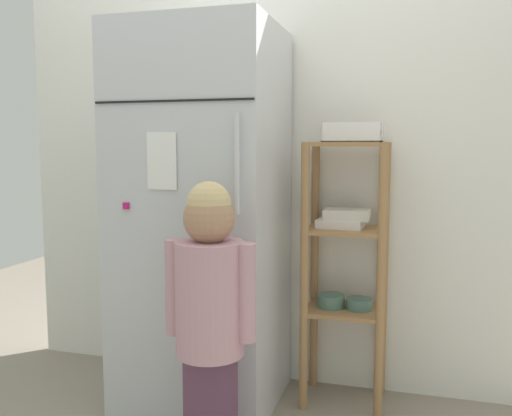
{
  "coord_description": "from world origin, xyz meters",
  "views": [
    {
      "loc": [
        0.63,
        -2.17,
        1.13
      ],
      "look_at": [
        -0.0,
        0.02,
        0.87
      ],
      "focal_mm": 38.36,
      "sensor_mm": 36.0,
      "label": 1
    }
  ],
  "objects_px": {
    "child_standing": "(210,297)",
    "pantry_shelf_unit": "(345,253)",
    "fruit_bin": "(358,133)",
    "refrigerator": "(203,220)"
  },
  "relations": [
    {
      "from": "child_standing",
      "to": "pantry_shelf_unit",
      "type": "distance_m",
      "value": 0.74
    },
    {
      "from": "child_standing",
      "to": "pantry_shelf_unit",
      "type": "xyz_separation_m",
      "value": [
        0.38,
        0.63,
        0.05
      ]
    },
    {
      "from": "child_standing",
      "to": "fruit_bin",
      "type": "bearing_deg",
      "value": 56.68
    },
    {
      "from": "fruit_bin",
      "to": "child_standing",
      "type": "bearing_deg",
      "value": -123.32
    },
    {
      "from": "child_standing",
      "to": "fruit_bin",
      "type": "relative_size",
      "value": 4.08
    },
    {
      "from": "refrigerator",
      "to": "pantry_shelf_unit",
      "type": "distance_m",
      "value": 0.64
    },
    {
      "from": "pantry_shelf_unit",
      "to": "refrigerator",
      "type": "bearing_deg",
      "value": -165.29
    },
    {
      "from": "refrigerator",
      "to": "pantry_shelf_unit",
      "type": "relative_size",
      "value": 1.42
    },
    {
      "from": "refrigerator",
      "to": "fruit_bin",
      "type": "bearing_deg",
      "value": 14.82
    },
    {
      "from": "refrigerator",
      "to": "fruit_bin",
      "type": "xyz_separation_m",
      "value": [
        0.64,
        0.17,
        0.37
      ]
    }
  ]
}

